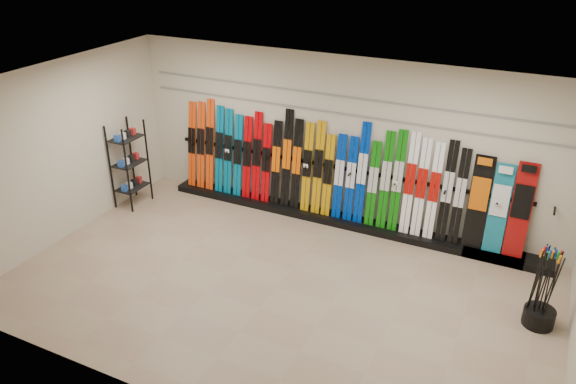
% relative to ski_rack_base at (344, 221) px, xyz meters
% --- Properties ---
extents(floor, '(8.00, 8.00, 0.00)m').
position_rel_ski_rack_base_xyz_m(floor, '(-0.22, -2.28, -0.06)').
color(floor, '#A0856E').
rests_on(floor, ground).
extents(back_wall, '(8.00, 0.00, 8.00)m').
position_rel_ski_rack_base_xyz_m(back_wall, '(-0.22, 0.22, 1.44)').
color(back_wall, beige).
rests_on(back_wall, floor).
extents(left_wall, '(0.00, 5.00, 5.00)m').
position_rel_ski_rack_base_xyz_m(left_wall, '(-4.22, -2.28, 1.44)').
color(left_wall, beige).
rests_on(left_wall, floor).
extents(ceiling, '(8.00, 8.00, 0.00)m').
position_rel_ski_rack_base_xyz_m(ceiling, '(-0.22, -2.28, 2.94)').
color(ceiling, silver).
rests_on(ceiling, back_wall).
extents(ski_rack_base, '(8.00, 0.40, 0.12)m').
position_rel_ski_rack_base_xyz_m(ski_rack_base, '(0.00, 0.00, 0.00)').
color(ski_rack_base, black).
rests_on(ski_rack_base, floor).
extents(skis, '(5.38, 0.27, 1.83)m').
position_rel_ski_rack_base_xyz_m(skis, '(-0.68, 0.07, 0.89)').
color(skis, '#F1450D').
rests_on(skis, ski_rack_base).
extents(snowboards, '(0.95, 0.24, 1.56)m').
position_rel_ski_rack_base_xyz_m(snowboards, '(2.54, 0.08, 0.83)').
color(snowboards, black).
rests_on(snowboards, ski_rack_base).
extents(accessory_rack, '(0.40, 0.60, 1.65)m').
position_rel_ski_rack_base_xyz_m(accessory_rack, '(-3.97, -1.01, 0.76)').
color(accessory_rack, black).
rests_on(accessory_rack, floor).
extents(pole_bin, '(0.42, 0.42, 0.25)m').
position_rel_ski_rack_base_xyz_m(pole_bin, '(3.38, -1.48, 0.07)').
color(pole_bin, black).
rests_on(pole_bin, floor).
extents(ski_poles, '(0.33, 0.29, 1.18)m').
position_rel_ski_rack_base_xyz_m(ski_poles, '(3.34, -1.51, 0.55)').
color(ski_poles, black).
rests_on(ski_poles, pole_bin).
extents(slatwall_rail_0, '(7.60, 0.02, 0.03)m').
position_rel_ski_rack_base_xyz_m(slatwall_rail_0, '(-0.22, 0.20, 1.94)').
color(slatwall_rail_0, gray).
rests_on(slatwall_rail_0, back_wall).
extents(slatwall_rail_1, '(7.60, 0.02, 0.03)m').
position_rel_ski_rack_base_xyz_m(slatwall_rail_1, '(-0.22, 0.20, 2.24)').
color(slatwall_rail_1, gray).
rests_on(slatwall_rail_1, back_wall).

